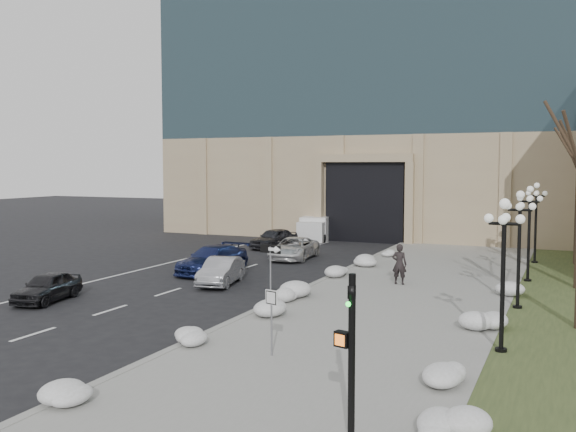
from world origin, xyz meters
name	(u,v)px	position (x,y,z in m)	size (l,w,h in m)	color
ground	(158,378)	(0.00, 0.00, 0.00)	(160.00, 160.00, 0.00)	black
sidewalk	(407,293)	(3.50, 14.00, 0.06)	(9.00, 40.00, 0.12)	gray
curb	(313,285)	(-1.00, 14.00, 0.07)	(0.30, 40.00, 0.14)	gray
grass_strip	(564,305)	(10.00, 14.00, 0.05)	(4.00, 40.00, 0.10)	#364522
office_tower	(427,21)	(-2.01, 43.58, 18.49)	(40.00, 24.70, 36.00)	tan
car_a	(47,287)	(-10.04, 6.28, 0.62)	(1.47, 3.65, 1.24)	black
car_b	(221,271)	(-5.23, 12.61, 0.65)	(1.38, 3.96, 1.30)	#A1A3A9
car_c	(212,259)	(-7.34, 15.37, 0.73)	(2.03, 5.00, 1.45)	#161F4F
car_d	(294,248)	(-5.38, 21.82, 0.66)	(2.19, 4.75, 1.32)	silver
car_e	(274,238)	(-8.63, 25.92, 0.70)	(1.66, 4.12, 1.40)	#323237
pedestrian	(399,264)	(2.77, 15.55, 1.08)	(0.70, 0.46, 1.93)	black
box_truck	(317,228)	(-7.85, 32.09, 0.89)	(2.97, 6.05, 1.84)	silver
one_way_sign	(274,257)	(-0.22, 7.89, 2.24)	(1.01, 0.39, 2.71)	slate
keep_sign	(271,309)	(2.13, 2.72, 1.53)	(0.44, 0.16, 2.08)	slate
traffic_signal	(350,364)	(6.17, -2.15, 1.79)	(0.62, 0.82, 3.61)	black
snow_clump_a	(81,393)	(-0.48, -2.43, 0.30)	(1.10, 1.60, 0.36)	white
snow_clump_b	(189,339)	(-0.72, 2.70, 0.30)	(1.10, 1.60, 0.36)	white
snow_clump_c	(262,310)	(-0.43, 7.29, 0.30)	(1.10, 1.60, 0.36)	white
snow_clump_d	(295,291)	(-0.78, 11.25, 0.30)	(1.10, 1.60, 0.36)	white
snow_clump_e	(337,273)	(-0.65, 16.47, 0.30)	(1.10, 1.60, 0.36)	white
snow_clump_f	(362,263)	(-0.44, 20.05, 0.30)	(1.10, 1.60, 0.36)	white
snow_clump_g	(385,253)	(-0.39, 24.61, 0.30)	(1.10, 1.60, 0.36)	white
snow_clump_h	(450,374)	(7.36, 2.63, 0.30)	(1.10, 1.60, 0.36)	white
snow_clump_i	(483,323)	(7.45, 8.65, 0.30)	(1.10, 1.60, 0.36)	white
snow_clump_j	(505,290)	(7.60, 15.06, 0.30)	(1.10, 1.60, 0.36)	white
snow_clump_l	(285,298)	(-0.51, 9.59, 0.30)	(1.10, 1.60, 0.36)	white
lamppost_a	(503,254)	(8.30, 6.00, 3.07)	(1.18, 1.18, 4.76)	black
lamppost_b	(519,233)	(8.30, 12.50, 3.07)	(1.18, 1.18, 4.76)	black
lamppost_c	(529,221)	(8.30, 19.00, 3.07)	(1.18, 1.18, 4.76)	black
lamppost_d	(536,212)	(8.30, 25.50, 3.07)	(1.18, 1.18, 4.76)	black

